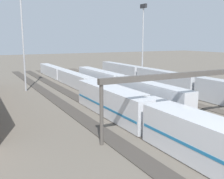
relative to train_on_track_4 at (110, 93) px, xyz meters
The scene contains 15 objects.
ground_plane 5.68m from the train_on_track_4, 109.10° to the right, with size 400.00×400.00×0.00m, color #60594F.
track_bed_0 20.18m from the train_on_track_4, 94.95° to the right, with size 140.00×2.80×0.12m, color #4C443D.
track_bed_1 15.23m from the train_on_track_4, 96.58° to the right, with size 140.00×2.80×0.12m, color #4C443D.
track_bed_2 10.35m from the train_on_track_4, 99.82° to the right, with size 140.00×2.80×0.12m, color #4C443D.
track_bed_3 5.66m from the train_on_track_4, 109.10° to the right, with size 140.00×2.80×0.12m, color #3D3833.
track_bed_4 2.66m from the train_on_track_4, behind, with size 140.00×2.80×0.12m, color #4C443D.
track_bed_5 5.66m from the train_on_track_4, 109.10° to the left, with size 140.00×2.80×0.12m, color #3D3833.
track_bed_6 10.35m from the train_on_track_4, 99.82° to the left, with size 140.00×2.80×0.12m, color #3D3833.
train_on_track_4 is the anchor object (origin of this frame).
train_on_track_3 6.54m from the train_on_track_4, 50.10° to the right, with size 47.20×3.06×5.00m.
train_on_track_5 22.34m from the train_on_track_4, 167.06° to the left, with size 47.20×3.06×5.00m.
train_on_track_0 20.84m from the train_on_track_4, 106.26° to the right, with size 95.60×3.00×5.00m.
light_mast_0 32.84m from the train_on_track_4, 47.69° to the right, with size 2.80×0.70×24.22m.
light_mast_1 30.62m from the train_on_track_4, 32.70° to the left, with size 2.80×0.70×29.31m.
signal_gantry 22.42m from the train_on_track_4, 166.69° to the right, with size 0.70×35.00×8.80m.
Camera 1 is at (-49.47, 31.41, 13.66)m, focal length 43.08 mm.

